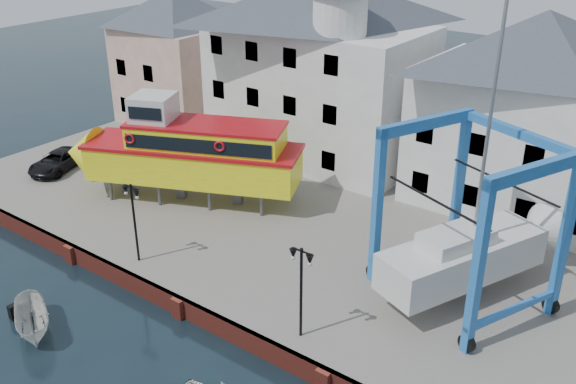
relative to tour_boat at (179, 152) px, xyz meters
The scene contains 12 objects.
ground 11.41m from the tour_boat, 45.80° to the right, with size 140.00×140.00×0.00m, color black.
hardstanding 8.88m from the tour_boat, 24.05° to the left, with size 44.00×22.00×1.00m, color #68635A.
quay_wall 11.18m from the tour_boat, 45.40° to the right, with size 44.00×0.47×1.00m.
building_pink 14.92m from the tour_boat, 135.58° to the left, with size 8.00×7.00×10.30m.
building_white_main 11.53m from the tour_boat, 76.42° to the left, with size 14.00×8.30×14.00m.
building_white_right 20.15m from the tour_boat, 34.53° to the left, with size 12.00×8.00×11.20m.
lamp_post_left 7.34m from the tour_boat, 61.86° to the right, with size 1.12×0.32×4.20m.
lamp_post_right 14.94m from the tour_boat, 25.67° to the right, with size 1.12×0.32×4.20m.
tour_boat is the anchor object (origin of this frame).
travel_lift 17.87m from the tour_boat, ahead, with size 8.37×9.95×14.71m.
van 10.09m from the tour_boat, 168.68° to the right, with size 2.05×4.45×1.24m, color black.
motorboat_a 13.33m from the tour_boat, 75.78° to the right, with size 1.42×3.78×1.46m, color silver.
Camera 1 is at (18.53, -16.42, 17.79)m, focal length 40.00 mm.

